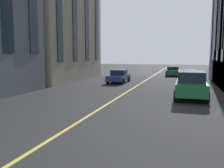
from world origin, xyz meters
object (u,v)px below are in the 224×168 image
at_px(car_green_parked_a, 173,71).
at_px(car_green_trailing, 191,85).
at_px(car_blue_near, 119,76).
at_px(car_white_oncoming, 189,76).

height_order(car_green_parked_a, car_green_trailing, car_green_trailing).
bearing_deg(car_green_trailing, car_green_parked_a, 6.36).
xyz_separation_m(car_blue_near, car_green_trailing, (-7.81, -7.35, 0.27)).
distance_m(car_blue_near, car_green_trailing, 10.72).
xyz_separation_m(car_white_oncoming, car_green_trailing, (-10.91, 0.00, 0.27)).
bearing_deg(car_white_oncoming, car_blue_near, 112.87).
distance_m(car_white_oncoming, car_green_trailing, 10.91).
xyz_separation_m(car_blue_near, car_white_oncoming, (3.10, -7.35, 0.00)).
relative_size(car_white_oncoming, car_green_parked_a, 0.89).
bearing_deg(car_blue_near, car_white_oncoming, -67.13).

